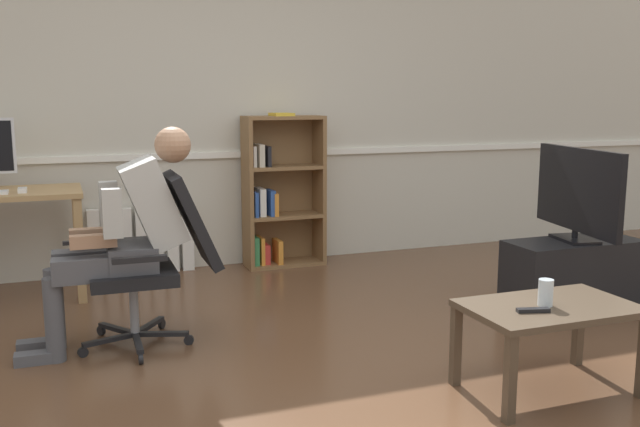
% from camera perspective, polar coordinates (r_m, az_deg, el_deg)
% --- Properties ---
extents(ground_plane, '(18.00, 18.00, 0.00)m').
position_cam_1_polar(ground_plane, '(3.55, 2.62, -13.55)').
color(ground_plane, brown).
extents(back_wall, '(12.00, 0.13, 2.70)m').
position_cam_1_polar(back_wall, '(5.79, -7.76, 9.05)').
color(back_wall, beige).
rests_on(back_wall, ground_plane).
extents(computer_mouse, '(0.06, 0.10, 0.03)m').
position_cam_1_polar(computer_mouse, '(5.07, -23.15, 1.77)').
color(computer_mouse, white).
rests_on(computer_mouse, computer_desk).
extents(bookshelf, '(0.65, 0.29, 1.26)m').
position_cam_1_polar(bookshelf, '(5.75, -3.41, 1.54)').
color(bookshelf, brown).
rests_on(bookshelf, ground_plane).
extents(radiator, '(0.81, 0.08, 0.53)m').
position_cam_1_polar(radiator, '(5.68, -14.36, -2.15)').
color(radiator, white).
rests_on(radiator, ground_plane).
extents(office_chair, '(0.80, 0.61, 0.97)m').
position_cam_1_polar(office_chair, '(4.02, -12.96, -3.17)').
color(office_chair, black).
rests_on(office_chair, ground_plane).
extents(person_seated, '(0.98, 0.40, 1.23)m').
position_cam_1_polar(person_seated, '(3.98, -15.71, -1.51)').
color(person_seated, '#4C4C51').
rests_on(person_seated, ground_plane).
extents(tv_stand, '(0.90, 0.38, 0.46)m').
position_cam_1_polar(tv_stand, '(4.92, 19.94, -4.70)').
color(tv_stand, black).
rests_on(tv_stand, ground_plane).
extents(tv_screen, '(0.25, 0.95, 0.61)m').
position_cam_1_polar(tv_screen, '(4.82, 20.33, 1.63)').
color(tv_screen, black).
rests_on(tv_screen, tv_stand).
extents(coffee_table, '(0.80, 0.50, 0.43)m').
position_cam_1_polar(coffee_table, '(3.49, 18.26, -7.99)').
color(coffee_table, '#4C3D2D').
rests_on(coffee_table, ground_plane).
extents(drinking_glass, '(0.07, 0.07, 0.13)m').
position_cam_1_polar(drinking_glass, '(3.43, 17.96, -6.17)').
color(drinking_glass, silver).
rests_on(drinking_glass, coffee_table).
extents(spare_remote, '(0.15, 0.07, 0.02)m').
position_cam_1_polar(spare_remote, '(3.33, 17.02, -7.57)').
color(spare_remote, black).
rests_on(spare_remote, coffee_table).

